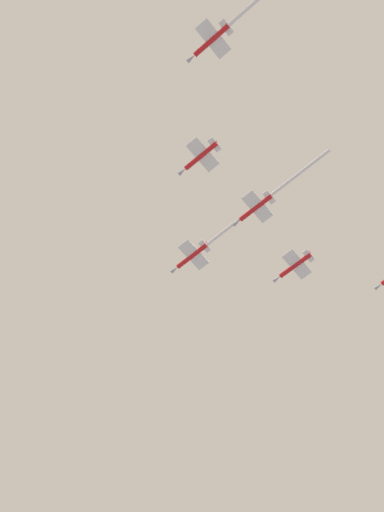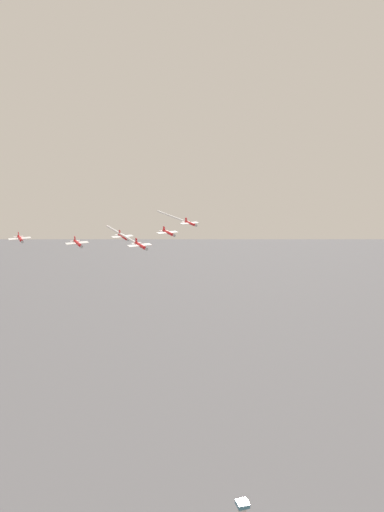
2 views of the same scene
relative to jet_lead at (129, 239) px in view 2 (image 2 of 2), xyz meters
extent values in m
cube|color=teal|center=(-53.88, -1.84, -140.38)|extent=(6.00, 6.00, 2.40)
cylinder|color=red|center=(-2.00, 13.02, -0.01)|extent=(2.77, 10.24, 1.24)
cone|color=#9EA3AD|center=(-2.95, 19.16, -0.01)|extent=(1.51, 2.41, 1.18)
cube|color=white|center=(-1.92, 12.46, -0.06)|extent=(9.48, 4.95, 0.20)
cube|color=white|center=(-1.33, 8.62, -0.01)|extent=(4.04, 2.15, 0.20)
cube|color=red|center=(-1.34, 8.71, 1.01)|extent=(0.45, 1.81, 2.03)
cylinder|color=white|center=(1.83, -11.93, -0.01)|extent=(6.99, 39.98, 0.87)
cylinder|color=red|center=(-18.56, -9.55, -0.18)|extent=(2.77, 10.24, 1.24)
cone|color=#9EA3AD|center=(-19.50, -3.41, -0.18)|extent=(1.51, 2.41, 1.18)
cube|color=white|center=(-18.47, -10.11, -0.24)|extent=(9.48, 4.95, 0.20)
cube|color=white|center=(-17.88, -13.95, -0.18)|extent=(4.04, 2.15, 0.20)
cube|color=red|center=(-17.89, -13.86, 0.84)|extent=(0.45, 1.81, 2.03)
cylinder|color=red|center=(20.57, -3.54, -1.18)|extent=(2.77, 10.24, 1.24)
cone|color=#9EA3AD|center=(19.63, 2.61, -1.18)|extent=(1.51, 2.41, 1.18)
cube|color=white|center=(20.66, -4.10, -1.23)|extent=(9.48, 4.95, 0.20)
cube|color=white|center=(21.25, -7.94, -1.18)|extent=(4.04, 2.15, 0.20)
cube|color=red|center=(21.23, -7.85, -0.16)|extent=(0.45, 1.81, 2.03)
cylinder|color=red|center=(1.31, -8.50, -0.59)|extent=(2.77, 10.24, 1.24)
cone|color=#9EA3AD|center=(0.36, -2.36, -0.59)|extent=(1.51, 2.41, 1.18)
cube|color=white|center=(1.39, -9.06, -0.65)|extent=(9.48, 4.95, 0.20)
cube|color=white|center=(1.98, -12.90, -0.59)|extent=(4.04, 2.15, 0.20)
cube|color=red|center=(1.97, -12.81, 0.42)|extent=(0.45, 1.81, 2.03)
cylinder|color=red|center=(-35.11, -32.13, -0.69)|extent=(2.77, 10.24, 1.24)
cone|color=#9EA3AD|center=(-36.06, -25.98, -0.69)|extent=(1.51, 2.41, 1.18)
cube|color=white|center=(-35.03, -32.68, -0.75)|extent=(9.48, 4.95, 0.20)
cube|color=white|center=(-34.44, -36.53, -0.69)|extent=(4.04, 2.15, 0.20)
cube|color=red|center=(-34.45, -36.44, 0.33)|extent=(0.45, 1.81, 2.03)
cylinder|color=white|center=(-31.48, -55.75, -0.69)|extent=(6.58, 37.34, 0.87)
cylinder|color=red|center=(43.14, -20.09, -1.30)|extent=(2.77, 10.24, 1.24)
cone|color=#9EA3AD|center=(42.20, -13.95, -1.30)|extent=(1.51, 2.41, 1.18)
cube|color=white|center=(43.23, -20.65, -1.36)|extent=(9.48, 4.95, 0.20)
cube|color=white|center=(43.82, -24.49, -1.30)|extent=(4.04, 2.15, 0.20)
cube|color=red|center=(43.81, -24.40, -0.28)|extent=(0.45, 1.81, 2.03)
camera|label=1|loc=(-50.78, -43.29, -160.01)|focal=45.89mm
camera|label=2|loc=(33.70, 204.76, 43.29)|focal=36.18mm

